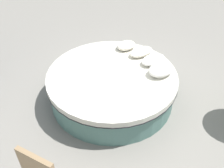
# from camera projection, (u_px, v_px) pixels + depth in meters

# --- Properties ---
(ground_plane) EXTENTS (16.00, 16.00, 0.00)m
(ground_plane) POSITION_uv_depth(u_px,v_px,m) (112.00, 98.00, 4.99)
(ground_plane) COLOR gray
(round_bed) EXTENTS (2.42, 2.42, 0.59)m
(round_bed) POSITION_uv_depth(u_px,v_px,m) (112.00, 86.00, 4.80)
(round_bed) COLOR #4C726B
(round_bed) RESTS_ON ground_plane
(throw_pillow_0) EXTENTS (0.51, 0.37, 0.19)m
(throw_pillow_0) POSITION_uv_depth(u_px,v_px,m) (161.00, 70.00, 4.56)
(throw_pillow_0) COLOR white
(throw_pillow_0) RESTS_ON round_bed
(throw_pillow_1) EXTENTS (0.52, 0.32, 0.15)m
(throw_pillow_1) POSITION_uv_depth(u_px,v_px,m) (153.00, 60.00, 4.85)
(throw_pillow_1) COLOR white
(throw_pillow_1) RESTS_ON round_bed
(throw_pillow_2) EXTENTS (0.52, 0.30, 0.14)m
(throw_pillow_2) POSITION_uv_depth(u_px,v_px,m) (141.00, 52.00, 5.07)
(throw_pillow_2) COLOR silver
(throw_pillow_2) RESTS_ON round_bed
(throw_pillow_3) EXTENTS (0.41, 0.32, 0.15)m
(throw_pillow_3) POSITION_uv_depth(u_px,v_px,m) (126.00, 45.00, 5.25)
(throw_pillow_3) COLOR silver
(throw_pillow_3) RESTS_ON round_bed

